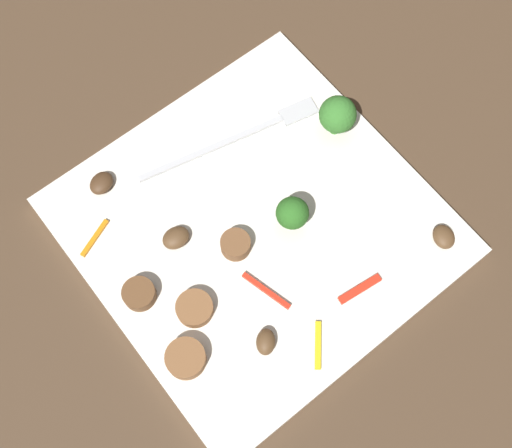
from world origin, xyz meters
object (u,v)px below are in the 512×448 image
at_px(fork, 243,135).
at_px(mushroom_1, 266,342).
at_px(sausage_slice_2, 195,308).
at_px(pepper_strip_2, 318,345).
at_px(broccoli_floret_0, 292,214).
at_px(sausage_slice_3, 139,294).
at_px(pepper_strip_1, 95,238).
at_px(mushroom_0, 444,237).
at_px(mushroom_2, 101,183).
at_px(broccoli_floret_1, 338,115).
at_px(mushroom_3, 176,238).
at_px(pepper_strip_0, 360,289).
at_px(plate, 256,227).
at_px(sausage_slice_0, 186,358).
at_px(sausage_slice_1, 236,245).
at_px(pepper_strip_3, 266,291).

xyz_separation_m(fork, mushroom_1, (-0.10, -0.16, 0.00)).
height_order(sausage_slice_2, pepper_strip_2, sausage_slice_2).
height_order(broccoli_floret_0, pepper_strip_2, broccoli_floret_0).
relative_size(sausage_slice_3, pepper_strip_1, 0.74).
xyz_separation_m(sausage_slice_2, mushroom_0, (0.21, -0.08, -0.00)).
xyz_separation_m(fork, mushroom_2, (-0.13, 0.04, 0.00)).
bearing_deg(broccoli_floret_1, mushroom_3, 179.15).
xyz_separation_m(broccoli_floret_1, sausage_slice_2, (-0.20, -0.06, -0.02)).
bearing_deg(pepper_strip_0, broccoli_floret_0, 95.57).
bearing_deg(mushroom_1, pepper_strip_2, -41.07).
relative_size(sausage_slice_3, mushroom_0, 1.24).
bearing_deg(fork, mushroom_3, -144.92).
relative_size(broccoli_floret_0, mushroom_3, 1.68).
xyz_separation_m(sausage_slice_2, mushroom_3, (0.02, 0.06, 0.00)).
bearing_deg(plate, sausage_slice_3, 175.40).
bearing_deg(mushroom_2, sausage_slice_3, -106.82).
height_order(sausage_slice_0, mushroom_3, sausage_slice_0).
xyz_separation_m(sausage_slice_3, pepper_strip_2, (0.09, -0.13, -0.01)).
relative_size(pepper_strip_1, pepper_strip_2, 0.96).
distance_m(fork, sausage_slice_1, 0.11).
bearing_deg(mushroom_2, broccoli_floret_1, -23.27).
relative_size(sausage_slice_0, mushroom_2, 1.41).
height_order(broccoli_floret_0, broccoli_floret_1, broccoli_floret_1).
height_order(sausage_slice_1, pepper_strip_3, sausage_slice_1).
xyz_separation_m(fork, broccoli_floret_1, (0.07, -0.05, 0.03)).
xyz_separation_m(broccoli_floret_0, mushroom_0, (0.10, -0.09, -0.02)).
bearing_deg(sausage_slice_3, pepper_strip_0, -36.62).
distance_m(broccoli_floret_0, broccoli_floret_1, 0.10).
distance_m(sausage_slice_0, pepper_strip_0, 0.16).
height_order(sausage_slice_3, mushroom_2, sausage_slice_3).
relative_size(broccoli_floret_1, pepper_strip_0, 1.10).
distance_m(sausage_slice_3, mushroom_2, 0.11).
height_order(broccoli_floret_0, mushroom_0, broccoli_floret_0).
xyz_separation_m(plate, mushroom_1, (-0.06, -0.09, 0.01)).
xyz_separation_m(pepper_strip_0, pepper_strip_3, (-0.06, 0.05, 0.00)).
distance_m(mushroom_1, mushroom_3, 0.12).
height_order(mushroom_1, pepper_strip_0, mushroom_1).
bearing_deg(fork, mushroom_0, -55.96).
relative_size(sausage_slice_1, pepper_strip_3, 0.54).
height_order(sausage_slice_0, mushroom_1, sausage_slice_0).
xyz_separation_m(sausage_slice_0, mushroom_2, (0.03, 0.17, -0.00)).
relative_size(sausage_slice_1, sausage_slice_3, 0.94).
xyz_separation_m(broccoli_floret_1, mushroom_0, (0.00, -0.14, -0.02)).
bearing_deg(sausage_slice_3, mushroom_2, 73.18).
bearing_deg(fork, sausage_slice_2, -129.08).
bearing_deg(sausage_slice_2, pepper_strip_1, 106.22).
distance_m(broccoli_floret_0, sausage_slice_0, 0.15).
height_order(pepper_strip_1, pepper_strip_3, pepper_strip_3).
height_order(fork, sausage_slice_2, sausage_slice_2).
relative_size(pepper_strip_1, pepper_strip_3, 0.78).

